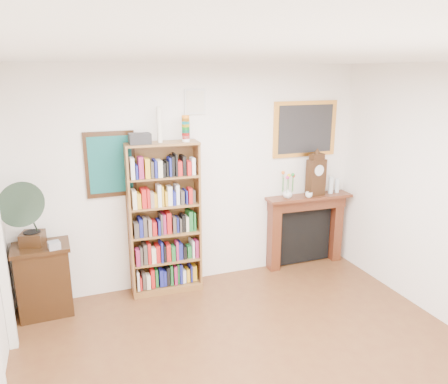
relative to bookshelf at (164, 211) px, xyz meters
name	(u,v)px	position (x,y,z in m)	size (l,w,h in m)	color
room	(292,250)	(0.46, -2.32, 0.34)	(4.51, 5.01, 2.81)	#592F1B
teal_poster	(110,164)	(-0.59, 0.16, 0.59)	(0.58, 0.04, 0.78)	black
small_picture	(195,102)	(0.46, 0.16, 1.29)	(0.26, 0.04, 0.30)	white
gilt_painting	(305,129)	(2.01, 0.16, 0.89)	(0.95, 0.04, 0.75)	gold
bookshelf	(164,211)	(0.00, 0.00, 0.00)	(0.89, 0.36, 2.19)	brown
side_cabinet	(44,280)	(-1.43, -0.07, -0.64)	(0.61, 0.45, 0.84)	black
fireplace	(305,224)	(2.05, 0.08, -0.46)	(1.24, 0.35, 1.04)	#481810
gramophone	(28,211)	(-1.50, -0.15, 0.21)	(0.60, 0.68, 0.78)	black
cd_stack	(54,245)	(-1.28, -0.22, -0.19)	(0.12, 0.12, 0.08)	#B8B8C5
mantel_clock	(316,175)	(2.14, 0.02, 0.26)	(0.27, 0.17, 0.59)	black
flower_vase	(288,193)	(1.71, 0.03, 0.05)	(0.13, 0.13, 0.14)	silver
teacup	(309,195)	(2.00, -0.05, 0.02)	(0.10, 0.10, 0.08)	white
bottle_left	(331,185)	(2.40, 0.03, 0.10)	(0.07, 0.07, 0.24)	silver
bottle_right	(337,186)	(2.51, 0.04, 0.08)	(0.06, 0.06, 0.20)	silver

